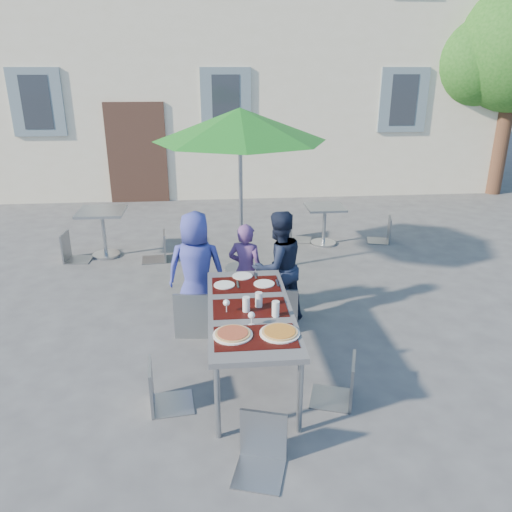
{
  "coord_description": "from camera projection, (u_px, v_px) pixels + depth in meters",
  "views": [
    {
      "loc": [
        -0.41,
        -3.91,
        2.9
      ],
      "look_at": [
        0.07,
        1.24,
        0.94
      ],
      "focal_mm": 35.0,
      "sensor_mm": 36.0,
      "label": 1
    }
  ],
  "objects": [
    {
      "name": "chair_4",
      "position": [
        344.0,
        355.0,
        4.46
      ],
      "size": [
        0.48,
        0.47,
        0.85
      ],
      "color": "gray",
      "rests_on": "ground"
    },
    {
      "name": "place_settings",
      "position": [
        244.0,
        281.0,
        5.32
      ],
      "size": [
        0.68,
        0.45,
        0.01
      ],
      "color": "white",
      "rests_on": "dining_table"
    },
    {
      "name": "child_0",
      "position": [
        196.0,
        269.0,
        5.81
      ],
      "size": [
        0.71,
        0.49,
        1.38
      ],
      "primitive_type": "imported",
      "rotation": [
        0.0,
        0.0,
        3.06
      ],
      "color": "#373D97",
      "rests_on": "ground"
    },
    {
      "name": "chair_3",
      "position": [
        160.0,
        360.0,
        4.39
      ],
      "size": [
        0.41,
        0.41,
        0.84
      ],
      "color": "gray",
      "rests_on": "ground"
    },
    {
      "name": "chair_0",
      "position": [
        194.0,
        285.0,
        5.58
      ],
      "size": [
        0.52,
        0.52,
        1.05
      ],
      "color": "#91979C",
      "rests_on": "ground"
    },
    {
      "name": "ground",
      "position": [
        260.0,
        395.0,
        4.71
      ],
      "size": [
        90.0,
        90.0,
        0.0
      ],
      "primitive_type": "plane",
      "color": "#454547",
      "rests_on": "ground"
    },
    {
      "name": "pizza_near_right",
      "position": [
        280.0,
        332.0,
        4.28
      ],
      "size": [
        0.35,
        0.35,
        0.03
      ],
      "color": "white",
      "rests_on": "dining_table"
    },
    {
      "name": "bg_chair_r_0",
      "position": [
        158.0,
        230.0,
        7.84
      ],
      "size": [
        0.42,
        0.41,
        0.86
      ],
      "color": "gray",
      "rests_on": "ground"
    },
    {
      "name": "chair_2",
      "position": [
        279.0,
        280.0,
        5.73
      ],
      "size": [
        0.55,
        0.55,
        1.03
      ],
      "color": "gray",
      "rests_on": "ground"
    },
    {
      "name": "cafe_table_0",
      "position": [
        103.0,
        224.0,
        7.98
      ],
      "size": [
        0.72,
        0.72,
        0.77
      ],
      "color": "#B2B5BA",
      "rests_on": "ground"
    },
    {
      "name": "child_1",
      "position": [
        246.0,
        271.0,
        6.01
      ],
      "size": [
        0.51,
        0.43,
        1.19
      ],
      "primitive_type": "imported",
      "rotation": [
        0.0,
        0.0,
        2.75
      ],
      "color": "#5B3872",
      "rests_on": "ground"
    },
    {
      "name": "chair_5",
      "position": [
        261.0,
        415.0,
        3.7
      ],
      "size": [
        0.46,
        0.47,
        0.84
      ],
      "color": "gray",
      "rests_on": "ground"
    },
    {
      "name": "child_2",
      "position": [
        278.0,
        267.0,
        5.9
      ],
      "size": [
        0.76,
        0.62,
        1.37
      ],
      "primitive_type": "imported",
      "rotation": [
        0.0,
        0.0,
        3.56
      ],
      "color": "#181F35",
      "rests_on": "ground"
    },
    {
      "name": "dining_table",
      "position": [
        250.0,
        313.0,
        4.77
      ],
      "size": [
        0.8,
        1.85,
        0.76
      ],
      "color": "#404044",
      "rests_on": "ground"
    },
    {
      "name": "bg_chair_l_1",
      "position": [
        296.0,
        214.0,
        8.76
      ],
      "size": [
        0.46,
        0.46,
        0.84
      ],
      "color": "gray",
      "rests_on": "ground"
    },
    {
      "name": "cafe_table_1",
      "position": [
        324.0,
        220.0,
        8.57
      ],
      "size": [
        0.64,
        0.64,
        0.68
      ],
      "color": "#B2B5BA",
      "rests_on": "ground"
    },
    {
      "name": "glassware",
      "position": [
        256.0,
        305.0,
        4.63
      ],
      "size": [
        0.51,
        0.42,
        0.15
      ],
      "color": "silver",
      "rests_on": "dining_table"
    },
    {
      "name": "patio_umbrella",
      "position": [
        240.0,
        126.0,
        6.72
      ],
      "size": [
        2.39,
        2.39,
        2.4
      ],
      "color": "#B2B5BA",
      "rests_on": "ground"
    },
    {
      "name": "chair_1",
      "position": [
        248.0,
        291.0,
        5.69
      ],
      "size": [
        0.39,
        0.4,
        0.87
      ],
      "color": "gray",
      "rests_on": "ground"
    },
    {
      "name": "bg_chair_r_1",
      "position": [
        385.0,
        215.0,
        8.68
      ],
      "size": [
        0.46,
        0.45,
        0.84
      ],
      "color": "gray",
      "rests_on": "ground"
    },
    {
      "name": "pizza_near_left",
      "position": [
        233.0,
        334.0,
        4.25
      ],
      "size": [
        0.34,
        0.34,
        0.03
      ],
      "color": "white",
      "rests_on": "dining_table"
    },
    {
      "name": "bg_chair_l_0",
      "position": [
        69.0,
        230.0,
        7.81
      ],
      "size": [
        0.41,
        0.41,
        0.87
      ],
      "color": "gray",
      "rests_on": "ground"
    }
  ]
}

